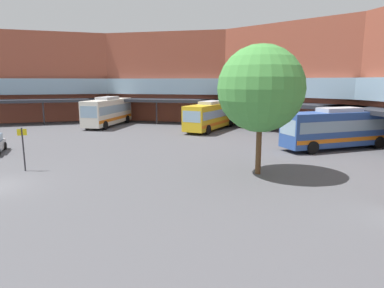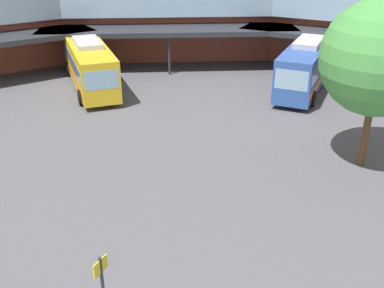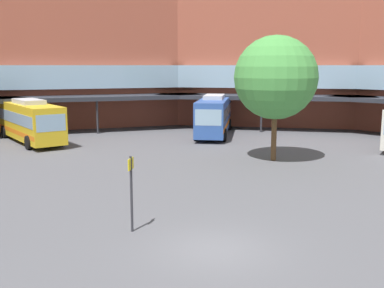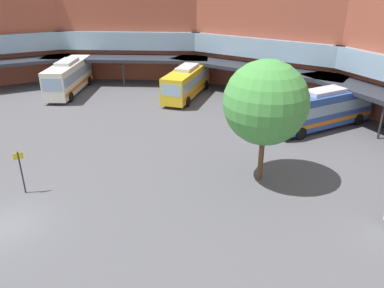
{
  "view_description": "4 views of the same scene",
  "coord_description": "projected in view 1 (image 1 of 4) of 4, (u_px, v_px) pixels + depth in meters",
  "views": [
    {
      "loc": [
        22.18,
        0.12,
        6.08
      ],
      "look_at": [
        2.65,
        11.94,
        1.82
      ],
      "focal_mm": 31.75,
      "sensor_mm": 36.0,
      "label": 1
    },
    {
      "loc": [
        1.48,
        -7.28,
        11.19
      ],
      "look_at": [
        -2.75,
        13.2,
        1.24
      ],
      "focal_mm": 43.06,
      "sensor_mm": 36.0,
      "label": 2
    },
    {
      "loc": [
        -1.86,
        -15.28,
        6.37
      ],
      "look_at": [
        -0.15,
        9.91,
        2.08
      ],
      "focal_mm": 43.23,
      "sensor_mm": 36.0,
      "label": 3
    },
    {
      "loc": [
        20.38,
        -3.58,
        13.07
      ],
      "look_at": [
        2.58,
        11.66,
        2.61
      ],
      "focal_mm": 35.33,
      "sensor_mm": 36.0,
      "label": 4
    }
  ],
  "objects": [
    {
      "name": "station_building",
      "position": [
        281.0,
        78.0,
        30.13
      ],
      "size": [
        81.41,
        44.34,
        13.15
      ],
      "color": "#9E4C38",
      "rests_on": "ground"
    },
    {
      "name": "plaza_tree",
      "position": [
        261.0,
        89.0,
        21.55
      ],
      "size": [
        5.56,
        5.56,
        8.38
      ],
      "color": "brown",
      "rests_on": "ground"
    },
    {
      "name": "bus_3",
      "position": [
        211.0,
        115.0,
        42.42
      ],
      "size": [
        7.75,
        10.4,
        3.61
      ],
      "rotation": [
        0.0,
        0.0,
        5.27
      ],
      "color": "gold",
      "rests_on": "ground"
    },
    {
      "name": "bus_4",
      "position": [
        108.0,
        111.0,
        46.16
      ],
      "size": [
        9.46,
        9.04,
        3.95
      ],
      "rotation": [
        0.0,
        0.0,
        5.53
      ],
      "color": "silver",
      "rests_on": "ground"
    },
    {
      "name": "bus_2",
      "position": [
        338.0,
        128.0,
        30.58
      ],
      "size": [
        4.59,
        11.07,
        3.72
      ],
      "rotation": [
        0.0,
        0.0,
        4.51
      ],
      "color": "#2D519E",
      "rests_on": "ground"
    },
    {
      "name": "stop_sign_post",
      "position": [
        23.0,
        145.0,
        22.93
      ],
      "size": [
        0.19,
        0.59,
        2.98
      ],
      "color": "#2D2D33",
      "rests_on": "ground"
    }
  ]
}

